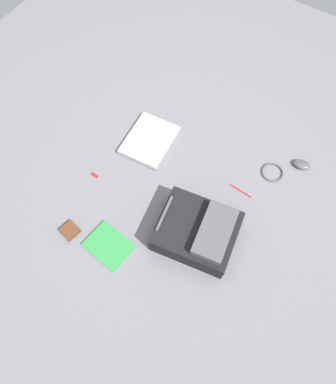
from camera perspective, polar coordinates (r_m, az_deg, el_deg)
The scene contains 9 objects.
ground_plane at distance 2.03m, azimuth 1.89°, elevation 0.09°, with size 3.76×3.76×0.00m, color slate.
backpack at distance 1.86m, azimuth 4.92°, elevation -6.35°, with size 0.40×0.45×0.18m.
laptop at distance 2.19m, azimuth -2.99°, elevation 8.34°, with size 0.36×0.29×0.03m.
book_comic at distance 1.93m, azimuth -9.51°, elevation -8.55°, with size 0.21×0.26×0.02m.
computer_mouse at distance 2.24m, azimuth 20.67°, elevation 4.17°, with size 0.07×0.10×0.03m, color #4C4C51.
cable_coil at distance 2.17m, azimuth 16.44°, elevation 3.06°, with size 0.13×0.13×0.01m, color #4C4C51.
pen_black at distance 2.07m, azimuth 11.60°, elevation 0.22°, with size 0.01×0.01×0.14m, color red.
earbud_pouch at distance 2.00m, azimuth -15.49°, elevation -6.00°, with size 0.09×0.09×0.03m, color #59331E.
usb_stick at distance 2.12m, azimuth -11.72°, elevation 2.67°, with size 0.02×0.05×0.01m, color #B21919.
Camera 1 is at (0.78, 0.42, 1.83)m, focal length 33.18 mm.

